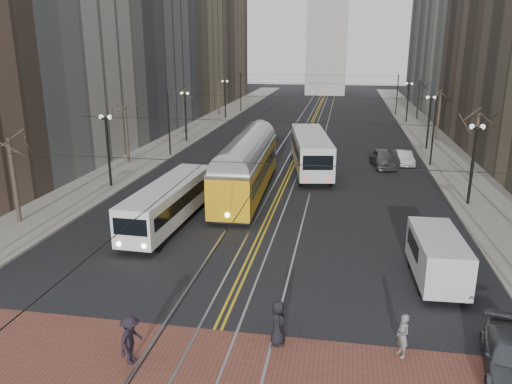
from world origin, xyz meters
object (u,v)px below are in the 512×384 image
at_px(sedan_silver, 404,158).
at_px(pedestrian_d, 131,340).
at_px(streetcar, 247,171).
at_px(cargo_van, 437,259).
at_px(rear_bus, 311,153).
at_px(sedan_parked, 511,358).
at_px(sedan_grey, 383,158).
at_px(transit_bus, 169,204).
at_px(pedestrian_a, 278,323).
at_px(pedestrian_b, 403,336).

xyz_separation_m(sedan_silver, pedestrian_d, (-13.01, -34.05, 0.29)).
xyz_separation_m(streetcar, cargo_van, (11.88, -13.11, -0.60)).
xyz_separation_m(rear_bus, sedan_parked, (8.99, -28.32, -1.03)).
height_order(streetcar, pedestrian_d, streetcar).
distance_m(sedan_grey, sedan_silver, 2.44).
bearing_deg(streetcar, transit_bus, -116.83).
relative_size(rear_bus, sedan_grey, 2.64).
xyz_separation_m(cargo_van, pedestrian_a, (-6.84, -6.50, -0.29)).
bearing_deg(transit_bus, pedestrian_a, -52.07).
bearing_deg(cargo_van, pedestrian_d, -146.19).
bearing_deg(pedestrian_d, pedestrian_a, -57.61).
relative_size(streetcar, sedan_parked, 3.43).
xyz_separation_m(sedan_parked, pedestrian_d, (-13.31, -1.70, 0.30)).
relative_size(sedan_grey, pedestrian_b, 2.89).
height_order(rear_bus, sedan_silver, rear_bus).
distance_m(sedan_grey, sedan_parked, 31.11).
xyz_separation_m(sedan_grey, pedestrian_a, (-5.93, -30.60, 0.08)).
bearing_deg(streetcar, cargo_van, -49.63).
bearing_deg(rear_bus, transit_bus, -125.26).
bearing_deg(pedestrian_d, sedan_silver, -11.30).
relative_size(streetcar, rear_bus, 1.19).
height_order(transit_bus, sedan_parked, transit_bus).
bearing_deg(streetcar, pedestrian_d, -91.85).
bearing_deg(sedan_parked, cargo_van, 111.49).
height_order(cargo_van, pedestrian_a, cargo_van).
bearing_deg(rear_bus, pedestrian_a, -97.48).
height_order(sedan_grey, sedan_parked, sedan_grey).
xyz_separation_m(pedestrian_a, pedestrian_d, (-5.05, -2.12, 0.04)).
height_order(sedan_silver, pedestrian_b, pedestrian_b).
relative_size(sedan_silver, pedestrian_a, 2.25).
height_order(cargo_van, sedan_grey, cargo_van).
height_order(cargo_van, sedan_parked, cargo_van).
xyz_separation_m(rear_bus, sedan_silver, (8.70, 4.03, -1.01)).
relative_size(rear_bus, sedan_parked, 2.88).
distance_m(cargo_van, pedestrian_b, 6.88).
distance_m(transit_bus, pedestrian_d, 14.54).
bearing_deg(sedan_grey, pedestrian_d, -115.81).
distance_m(streetcar, pedestrian_a, 20.26).
height_order(transit_bus, pedestrian_b, transit_bus).
height_order(streetcar, sedan_silver, streetcar).
bearing_deg(rear_bus, pedestrian_b, -88.13).
distance_m(sedan_silver, pedestrian_a, 32.91).
xyz_separation_m(sedan_silver, pedestrian_a, (-7.97, -31.93, 0.24)).
height_order(streetcar, sedan_grey, streetcar).
xyz_separation_m(rear_bus, pedestrian_b, (5.35, -27.90, -0.82)).
bearing_deg(sedan_silver, pedestrian_b, -101.59).
bearing_deg(pedestrian_d, sedan_grey, -8.92).
bearing_deg(sedan_parked, pedestrian_a, -172.99).
xyz_separation_m(rear_bus, pedestrian_a, (0.73, -27.90, -0.77)).
relative_size(pedestrian_a, pedestrian_b, 1.07).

